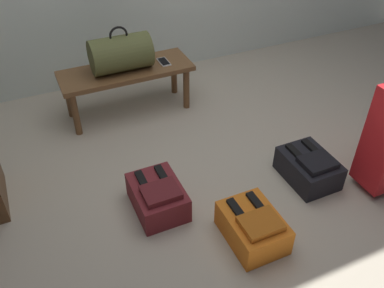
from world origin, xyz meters
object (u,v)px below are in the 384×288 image
backpack_maroon (158,197)px  duffel_bag_olive (121,53)px  bench (126,76)px  backpack_dark (309,168)px  cell_phone (164,62)px  backpack_orange (253,227)px

backpack_maroon → duffel_bag_olive: bearing=82.7°
duffel_bag_olive → bench: bearing=0.0°
backpack_dark → cell_phone: bearing=113.0°
bench → backpack_maroon: bench is taller
bench → backpack_maroon: (-0.16, -1.08, -0.23)m
bench → duffel_bag_olive: bearing=-180.0°
bench → backpack_dark: bearing=-56.6°
bench → cell_phone: cell_phone is taller
backpack_dark → duffel_bag_olive: bearing=124.2°
duffel_bag_olive → backpack_orange: (0.26, -1.52, -0.42)m
cell_phone → backpack_maroon: size_ratio=0.38×
cell_phone → backpack_orange: cell_phone is taller
backpack_maroon → backpack_orange: same height
bench → backpack_maroon: 1.12m
duffel_bag_olive → backpack_orange: bearing=-80.4°
backpack_dark → backpack_maroon: (-0.98, 0.16, 0.00)m
cell_phone → backpack_maroon: cell_phone is taller
duffel_bag_olive → backpack_dark: duffel_bag_olive is taller
duffel_bag_olive → backpack_maroon: 1.17m
cell_phone → backpack_orange: size_ratio=0.38×
backpack_dark → backpack_orange: same height
backpack_dark → backpack_orange: bearing=-154.5°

